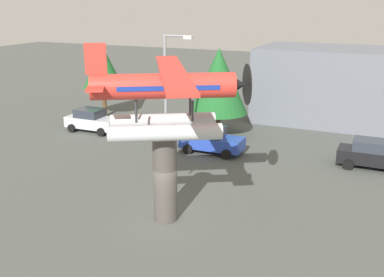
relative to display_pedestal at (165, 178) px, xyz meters
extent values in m
plane|color=#4C514C|center=(0.00, 0.00, -2.07)|extent=(140.00, 140.00, 0.00)
cylinder|color=#4C4742|center=(0.00, 0.00, 0.00)|extent=(1.10, 1.10, 4.15)
cylinder|color=silver|center=(0.50, -0.86, 2.42)|extent=(4.50, 3.02, 0.70)
cylinder|color=#333338|center=(1.29, 0.17, 3.22)|extent=(0.14, 0.14, 0.90)
cylinder|color=#333338|center=(-0.79, -1.04, 3.22)|extent=(0.14, 0.14, 0.90)
cylinder|color=silver|center=(-0.50, 0.86, 2.42)|extent=(4.50, 3.02, 0.70)
cylinder|color=#333338|center=(0.79, 1.04, 3.22)|extent=(0.14, 0.14, 0.90)
cylinder|color=#333338|center=(-1.29, -0.17, 3.22)|extent=(0.14, 0.14, 0.90)
cylinder|color=red|center=(0.00, 0.00, 4.22)|extent=(5.91, 4.07, 1.10)
cube|color=#193399|center=(0.17, 0.10, 4.22)|extent=(4.33, 3.17, 0.20)
cone|color=#262628|center=(2.81, 1.63, 4.22)|extent=(1.05, 1.11, 0.88)
cylinder|color=black|center=(3.16, 1.83, 4.22)|extent=(0.94, 1.58, 1.80)
cube|color=red|center=(0.35, 0.20, 4.83)|extent=(6.17, 9.55, 0.12)
cube|color=red|center=(-2.42, -1.41, 4.32)|extent=(2.01, 2.77, 0.10)
cube|color=red|center=(-2.42, -1.41, 5.42)|extent=(0.84, 0.56, 1.30)
cube|color=silver|center=(-11.98, 10.98, -1.35)|extent=(4.20, 1.70, 0.80)
cube|color=#2D333D|center=(-12.23, 10.98, -0.63)|extent=(2.00, 1.56, 0.64)
cylinder|color=black|center=(-10.63, 10.08, -1.75)|extent=(0.64, 0.22, 0.64)
cylinder|color=black|center=(-10.63, 11.88, -1.75)|extent=(0.64, 0.22, 0.64)
cylinder|color=black|center=(-13.33, 10.08, -1.75)|extent=(0.64, 0.22, 0.64)
cylinder|color=black|center=(-13.33, 11.88, -1.75)|extent=(0.64, 0.22, 0.64)
cube|color=#2847B7|center=(-1.64, 9.92, -1.35)|extent=(4.20, 1.70, 0.80)
cube|color=#2D333D|center=(-1.89, 9.92, -0.63)|extent=(2.00, 1.56, 0.64)
cylinder|color=black|center=(-0.29, 9.02, -1.75)|extent=(0.64, 0.22, 0.64)
cylinder|color=black|center=(-0.29, 10.82, -1.75)|extent=(0.64, 0.22, 0.64)
cylinder|color=black|center=(-2.99, 9.02, -1.75)|extent=(0.64, 0.22, 0.64)
cylinder|color=black|center=(-2.99, 10.82, -1.75)|extent=(0.64, 0.22, 0.64)
cube|color=black|center=(8.41, 11.17, -1.35)|extent=(4.20, 1.70, 0.80)
cube|color=#2D333D|center=(8.16, 11.17, -0.63)|extent=(2.00, 1.56, 0.64)
cylinder|color=black|center=(7.06, 10.27, -1.75)|extent=(0.64, 0.22, 0.64)
cylinder|color=black|center=(7.06, 12.07, -1.75)|extent=(0.64, 0.22, 0.64)
cylinder|color=gray|center=(-3.39, 6.71, 1.90)|extent=(0.18, 0.18, 7.95)
cylinder|color=gray|center=(-2.59, 6.71, 5.78)|extent=(1.60, 0.12, 0.12)
cube|color=silver|center=(-1.89, 6.71, 5.73)|extent=(0.50, 0.28, 0.20)
cube|color=slate|center=(4.31, 22.00, 0.96)|extent=(12.06, 7.62, 6.07)
cylinder|color=brown|center=(-13.89, 15.38, -0.81)|extent=(0.36, 0.36, 2.53)
cone|color=#1E6028|center=(-13.89, 15.38, 2.34)|extent=(3.39, 3.39, 3.77)
cylinder|color=brown|center=(-2.78, 14.02, -1.21)|extent=(0.36, 0.36, 1.73)
cone|color=#1E6028|center=(-2.78, 14.02, 2.05)|extent=(4.31, 4.31, 4.79)
camera|label=1|loc=(9.09, -17.34, 7.82)|focal=43.12mm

